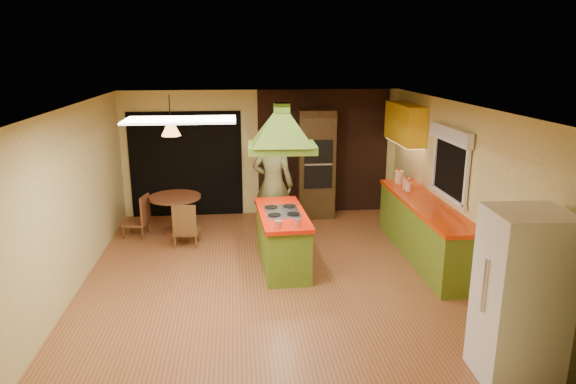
{
  "coord_description": "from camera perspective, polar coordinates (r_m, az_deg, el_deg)",
  "views": [
    {
      "loc": [
        -0.5,
        -6.88,
        3.19
      ],
      "look_at": [
        0.26,
        0.59,
        1.15
      ],
      "focal_mm": 32.0,
      "sensor_mm": 36.0,
      "label": 1
    }
  ],
  "objects": [
    {
      "name": "canister_small",
      "position": [
        8.95,
        13.27,
        0.63
      ],
      "size": [
        0.14,
        0.14,
        0.16
      ],
      "primitive_type": "cylinder",
      "rotation": [
        0.0,
        0.0,
        -0.17
      ],
      "color": "#F7E3C6",
      "rests_on": "right_counter"
    },
    {
      "name": "canister_large",
      "position": [
        9.45,
        12.21,
        1.66
      ],
      "size": [
        0.2,
        0.2,
        0.22
      ],
      "primitive_type": "cylinder",
      "rotation": [
        0.0,
        0.0,
        0.33
      ],
      "color": "#FFEBCD",
      "rests_on": "right_counter"
    },
    {
      "name": "refrigerator",
      "position": [
        5.59,
        24.43,
        -10.63
      ],
      "size": [
        0.76,
        0.72,
        1.77
      ],
      "primitive_type": "cube",
      "rotation": [
        0.0,
        0.0,
        -0.05
      ],
      "color": "white",
      "rests_on": "ground"
    },
    {
      "name": "chair_left",
      "position": [
        9.58,
        -16.57,
        -2.54
      ],
      "size": [
        0.49,
        0.49,
        0.75
      ],
      "primitive_type": null,
      "rotation": [
        0.0,
        0.0,
        -1.77
      ],
      "color": "brown",
      "rests_on": "ground"
    },
    {
      "name": "chair_near",
      "position": [
        8.92,
        -11.2,
        -3.46
      ],
      "size": [
        0.46,
        0.46,
        0.76
      ],
      "primitive_type": null,
      "rotation": [
        0.0,
        0.0,
        3.05
      ],
      "color": "brown",
      "rests_on": "ground"
    },
    {
      "name": "canister_medium",
      "position": [
        9.07,
        13.01,
        0.92
      ],
      "size": [
        0.17,
        0.17,
        0.19
      ],
      "primitive_type": "cylinder",
      "rotation": [
        0.0,
        0.0,
        0.36
      ],
      "color": "beige",
      "rests_on": "right_counter"
    },
    {
      "name": "nook_opening",
      "position": [
        10.38,
        -11.24,
        3.02
      ],
      "size": [
        2.2,
        0.03,
        2.1
      ],
      "primitive_type": "cube",
      "color": "black",
      "rests_on": "ground"
    },
    {
      "name": "brick_panel",
      "position": [
        10.44,
        3.94,
        4.46
      ],
      "size": [
        2.64,
        0.03,
        2.5
      ],
      "primitive_type": "cube",
      "color": "#381E14",
      "rests_on": "ground"
    },
    {
      "name": "fluor_panel",
      "position": [
        5.76,
        -11.88,
        7.83
      ],
      "size": [
        1.2,
        0.6,
        0.03
      ],
      "primitive_type": "cube",
      "color": "white",
      "rests_on": "ceiling_plane"
    },
    {
      "name": "pendant_lamp",
      "position": [
        9.23,
        -12.88,
        6.79
      ],
      "size": [
        0.4,
        0.4,
        0.22
      ],
      "primitive_type": "cone",
      "rotation": [
        0.0,
        0.0,
        0.23
      ],
      "color": "#FF9E3F",
      "rests_on": "ceiling_plane"
    },
    {
      "name": "man",
      "position": [
        8.88,
        -1.69,
        0.81
      ],
      "size": [
        0.82,
        0.66,
        1.97
      ],
      "primitive_type": "imported",
      "rotation": [
        0.0,
        0.0,
        2.85
      ],
      "color": "brown",
      "rests_on": "ground"
    },
    {
      "name": "ceiling_plane",
      "position": [
        6.93,
        -1.68,
        9.48
      ],
      "size": [
        6.5,
        6.5,
        0.0
      ],
      "primitive_type": "plane",
      "rotation": [
        3.14,
        0.0,
        0.0
      ],
      "color": "silver",
      "rests_on": "room_walls"
    },
    {
      "name": "upper_cabinets",
      "position": [
        9.67,
        12.86,
        7.45
      ],
      "size": [
        0.34,
        1.4,
        0.7
      ],
      "primitive_type": "cube",
      "color": "yellow",
      "rests_on": "room_walls"
    },
    {
      "name": "ground",
      "position": [
        7.6,
        -1.54,
        -9.62
      ],
      "size": [
        6.5,
        6.5,
        0.0
      ],
      "primitive_type": "plane",
      "color": "#9C5B33",
      "rests_on": "ground"
    },
    {
      "name": "window_right",
      "position": [
        8.08,
        17.64,
        4.36
      ],
      "size": [
        0.12,
        1.35,
        1.06
      ],
      "color": "black",
      "rests_on": "room_walls"
    },
    {
      "name": "room_walls",
      "position": [
        7.17,
        -1.61,
        -0.52
      ],
      "size": [
        5.5,
        6.5,
        6.5
      ],
      "color": "beige",
      "rests_on": "ground"
    },
    {
      "name": "wall_oven",
      "position": [
        10.18,
        3.13,
        3.15
      ],
      "size": [
        0.72,
        0.62,
        2.14
      ],
      "rotation": [
        0.0,
        0.0,
        -0.03
      ],
      "color": "#473216",
      "rests_on": "ground"
    },
    {
      "name": "dining_table",
      "position": [
        9.53,
        -12.38,
        -1.63
      ],
      "size": [
        0.93,
        0.93,
        0.7
      ],
      "rotation": [
        0.0,
        0.0,
        0.01
      ],
      "color": "brown",
      "rests_on": "ground"
    },
    {
      "name": "range_hood",
      "position": [
        7.46,
        -0.69,
        7.97
      ],
      "size": [
        1.01,
        0.74,
        0.79
      ],
      "rotation": [
        0.0,
        0.0,
        -0.03
      ],
      "color": "#557C1F",
      "rests_on": "ceiling_plane"
    },
    {
      "name": "right_counter",
      "position": [
        8.49,
        14.88,
        -4.07
      ],
      "size": [
        0.62,
        3.05,
        0.92
      ],
      "color": "olive",
      "rests_on": "ground"
    },
    {
      "name": "kitchen_island",
      "position": [
        7.9,
        -0.65,
        -5.19
      ],
      "size": [
        0.77,
        1.75,
        0.88
      ],
      "rotation": [
        0.0,
        0.0,
        0.04
      ],
      "color": "olive",
      "rests_on": "ground"
    }
  ]
}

